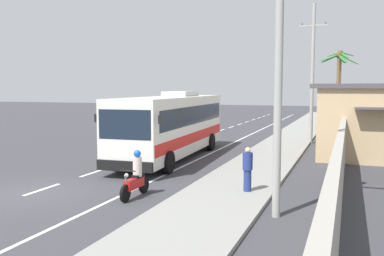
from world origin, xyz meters
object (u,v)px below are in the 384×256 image
(motorcycle_beside_bus, at_px, (136,178))
(palm_nearest, at_px, (340,74))
(utility_pole_mid, at_px, (312,72))
(utility_pole_nearest, at_px, (279,64))
(coach_bus_foreground, at_px, (172,124))
(pedestrian_near_kerb, at_px, (248,168))
(palm_second, at_px, (338,74))

(motorcycle_beside_bus, xyz_separation_m, palm_nearest, (5.92, 34.21, 4.62))
(utility_pole_mid, xyz_separation_m, palm_nearest, (1.38, 17.04, 0.35))
(utility_pole_nearest, bearing_deg, palm_nearest, 88.54)
(coach_bus_foreground, xyz_separation_m, utility_pole_nearest, (7.08, -8.72, 2.65))
(coach_bus_foreground, distance_m, utility_pole_mid, 11.60)
(coach_bus_foreground, bearing_deg, utility_pole_mid, 53.90)
(motorcycle_beside_bus, height_order, pedestrian_near_kerb, pedestrian_near_kerb)
(coach_bus_foreground, distance_m, motorcycle_beside_bus, 8.47)
(pedestrian_near_kerb, distance_m, utility_pole_nearest, 4.44)
(utility_pole_nearest, xyz_separation_m, palm_second, (0.89, 28.79, 0.58))
(palm_nearest, relative_size, palm_second, 1.10)
(pedestrian_near_kerb, distance_m, palm_second, 26.98)
(coach_bus_foreground, relative_size, utility_pole_nearest, 1.36)
(motorcycle_beside_bus, bearing_deg, utility_pole_nearest, -6.70)
(coach_bus_foreground, xyz_separation_m, utility_pole_mid, (6.60, 9.04, 3.04))
(coach_bus_foreground, distance_m, utility_pole_nearest, 11.54)
(utility_pole_nearest, bearing_deg, pedestrian_near_kerb, 121.86)
(motorcycle_beside_bus, xyz_separation_m, utility_pole_mid, (4.54, 17.17, 4.27))
(pedestrian_near_kerb, relative_size, utility_pole_mid, 0.17)
(utility_pole_mid, relative_size, palm_nearest, 1.23)
(utility_pole_nearest, bearing_deg, palm_second, 88.22)
(coach_bus_foreground, height_order, palm_second, palm_second)
(palm_second, bearing_deg, motorcycle_beside_bus, -101.86)
(coach_bus_foreground, bearing_deg, utility_pole_nearest, -50.90)
(coach_bus_foreground, xyz_separation_m, palm_second, (7.98, 20.07, 3.23))
(motorcycle_beside_bus, relative_size, palm_second, 0.28)
(utility_pole_nearest, bearing_deg, utility_pole_mid, 91.57)
(utility_pole_nearest, height_order, palm_second, utility_pole_nearest)
(pedestrian_near_kerb, bearing_deg, motorcycle_beside_bus, -57.47)
(motorcycle_beside_bus, height_order, utility_pole_nearest, utility_pole_nearest)
(motorcycle_beside_bus, relative_size, utility_pole_nearest, 0.23)
(coach_bus_foreground, height_order, pedestrian_near_kerb, coach_bus_foreground)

